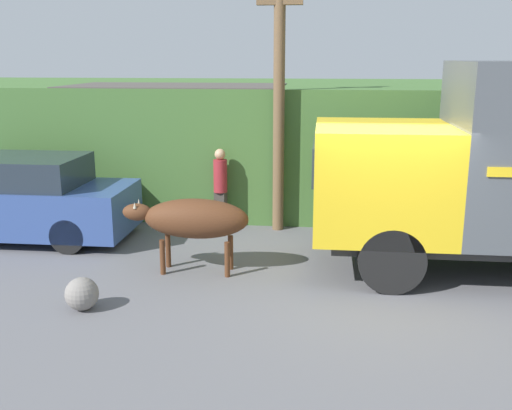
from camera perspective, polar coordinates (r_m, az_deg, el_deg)
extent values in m
plane|color=slate|center=(9.73, 11.70, -7.74)|extent=(60.00, 60.00, 0.00)
cube|color=#426B33|center=(15.78, 9.86, 6.09)|extent=(32.00, 6.49, 2.90)
cube|color=#99ADB7|center=(14.31, -7.44, 5.10)|extent=(4.64, 2.40, 2.76)
cube|color=#4C4742|center=(14.16, -7.63, 10.94)|extent=(4.94, 2.70, 0.16)
cube|color=gold|center=(10.20, 11.85, 2.52)|extent=(2.20, 2.47, 1.76)
cube|color=#232D38|center=(10.09, 5.57, 4.47)|extent=(0.04, 2.10, 0.62)
cylinder|color=black|center=(9.55, 12.71, -4.90)|extent=(1.03, 0.54, 1.03)
ellipsoid|color=#512D19|center=(9.99, -5.73, -1.30)|extent=(1.76, 0.67, 0.67)
ellipsoid|color=#512D19|center=(10.22, -11.25, -0.66)|extent=(0.50, 0.29, 0.29)
cone|color=#B7AD93|center=(10.08, -11.48, -0.02)|extent=(0.06, 0.06, 0.11)
cone|color=#B7AD93|center=(10.29, -11.10, 0.28)|extent=(0.06, 0.06, 0.11)
cylinder|color=#512D19|center=(10.13, -8.89, -4.93)|extent=(0.09, 0.09, 0.60)
cylinder|color=#512D19|center=(10.47, -8.37, -4.29)|extent=(0.09, 0.09, 0.60)
cylinder|color=#512D19|center=(9.91, -2.76, -5.21)|extent=(0.09, 0.09, 0.60)
cylinder|color=#512D19|center=(10.25, -2.43, -4.54)|extent=(0.09, 0.09, 0.60)
cube|color=#334C8C|center=(12.85, -22.13, -0.19)|extent=(4.73, 1.82, 0.91)
cube|color=#232D38|center=(12.64, -21.96, 3.05)|extent=(2.60, 1.67, 0.57)
cylinder|color=black|center=(11.62, -17.37, -2.78)|extent=(0.66, 0.29, 0.66)
cube|color=#38332D|center=(12.69, -3.37, -0.48)|extent=(0.28, 0.22, 0.79)
cylinder|color=maroon|center=(12.52, -3.42, 2.79)|extent=(0.36, 0.36, 0.69)
sphere|color=tan|center=(12.44, -3.45, 4.85)|extent=(0.23, 0.23, 0.23)
cylinder|color=brown|center=(12.23, 2.20, 9.48)|extent=(0.23, 0.23, 5.20)
cube|color=brown|center=(12.24, 2.29, 18.73)|extent=(0.90, 0.18, 0.10)
sphere|color=gray|center=(9.02, -16.26, -8.12)|extent=(0.48, 0.48, 0.48)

